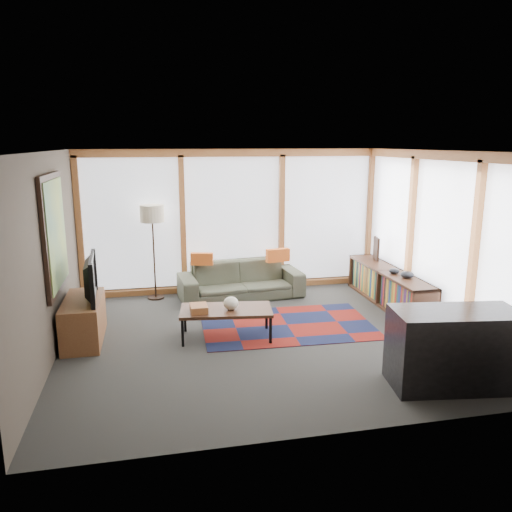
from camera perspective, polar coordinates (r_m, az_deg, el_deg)
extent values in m
plane|color=#2C2C29|center=(7.20, 0.67, -9.27)|extent=(5.50, 5.50, 0.00)
cube|color=#433B31|center=(6.78, -22.62, -0.16)|extent=(0.04, 5.00, 2.60)
cube|color=#433B31|center=(4.49, 7.70, -5.58)|extent=(5.50, 0.04, 2.60)
cube|color=silver|center=(6.67, 0.73, 11.90)|extent=(5.50, 5.00, 0.04)
cube|color=white|center=(9.20, -2.67, 4.02)|extent=(5.30, 0.02, 2.35)
cube|color=white|center=(7.86, 20.44, 1.70)|extent=(0.02, 4.80, 2.35)
cube|color=black|center=(7.02, -22.08, 2.39)|extent=(0.05, 1.35, 1.55)
cube|color=gold|center=(7.01, -21.84, 2.40)|extent=(0.02, 1.20, 1.40)
cube|color=maroon|center=(7.66, 3.58, -7.86)|extent=(2.61, 1.73, 0.01)
imported|color=#363B2C|center=(8.89, -1.75, -2.76)|extent=(2.24, 1.05, 0.63)
cube|color=#D45D20|center=(8.69, -6.20, -0.33)|extent=(0.40, 0.20, 0.21)
cube|color=#D45D20|center=(8.88, 2.51, 0.09)|extent=(0.44, 0.19, 0.23)
cube|color=#9B5B30|center=(6.96, -6.55, -5.97)|extent=(0.23, 0.29, 0.10)
ellipsoid|color=beige|center=(7.00, -2.88, -5.42)|extent=(0.26, 0.26, 0.18)
ellipsoid|color=black|center=(8.27, 16.89, -2.05)|extent=(0.24, 0.24, 0.11)
ellipsoid|color=black|center=(8.48, 15.53, -1.66)|extent=(0.18, 0.18, 0.09)
cube|color=black|center=(9.38, 13.58, 0.84)|extent=(0.10, 0.32, 0.41)
cube|color=brown|center=(7.40, -19.09, -6.92)|extent=(0.50, 1.19, 0.60)
imported|color=black|center=(7.22, -18.95, -2.40)|extent=(0.20, 1.05, 0.60)
cube|color=black|center=(6.13, 21.72, -9.80)|extent=(1.48, 0.84, 0.89)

